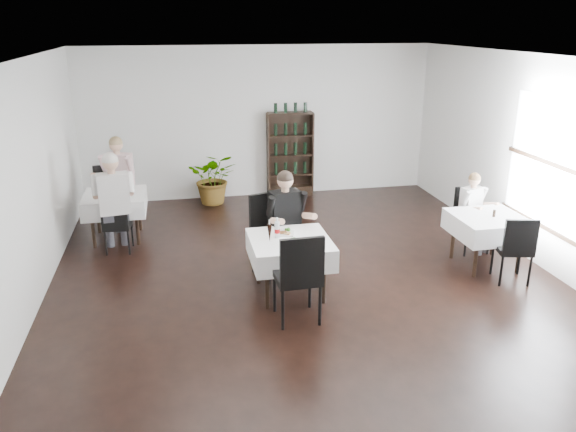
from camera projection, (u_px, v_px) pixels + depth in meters
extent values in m
plane|color=black|center=(312.00, 290.00, 7.56)|extent=(9.00, 9.00, 0.00)
plane|color=white|center=(315.00, 60.00, 6.57)|extent=(9.00, 9.00, 0.00)
plane|color=white|center=(259.00, 123.00, 11.22)|extent=(7.00, 0.00, 7.00)
plane|color=white|center=(523.00, 418.00, 2.90)|extent=(7.00, 0.00, 7.00)
plane|color=white|center=(16.00, 200.00, 6.40)|extent=(0.00, 9.00, 9.00)
plane|color=white|center=(560.00, 169.00, 7.72)|extent=(0.00, 9.00, 9.00)
cube|color=white|center=(559.00, 166.00, 7.70)|extent=(0.03, 2.20, 1.80)
cube|color=black|center=(548.00, 229.00, 8.01)|extent=(0.05, 2.30, 0.06)
cube|color=black|center=(290.00, 190.00, 11.63)|extent=(0.90, 0.28, 0.20)
cylinder|color=black|center=(267.00, 283.00, 6.98)|extent=(0.06, 0.06, 0.71)
cylinder|color=black|center=(258.00, 260.00, 7.65)|extent=(0.06, 0.06, 0.71)
cylinder|color=black|center=(324.00, 278.00, 7.12)|extent=(0.06, 0.06, 0.71)
cylinder|color=black|center=(310.00, 255.00, 7.79)|extent=(0.06, 0.06, 0.71)
cube|color=black|center=(290.00, 242.00, 7.26)|extent=(0.85, 0.85, 0.04)
cube|color=white|center=(290.00, 250.00, 7.30)|extent=(1.03, 1.03, 0.30)
cylinder|color=black|center=(93.00, 227.00, 8.87)|extent=(0.06, 0.06, 0.71)
cylinder|color=black|center=(98.00, 213.00, 9.49)|extent=(0.06, 0.06, 0.71)
cylinder|color=black|center=(137.00, 224.00, 8.99)|extent=(0.06, 0.06, 0.71)
cylinder|color=black|center=(139.00, 210.00, 9.62)|extent=(0.06, 0.06, 0.71)
cube|color=black|center=(114.00, 197.00, 9.12)|extent=(0.80, 0.80, 0.04)
cube|color=white|center=(115.00, 203.00, 9.16)|extent=(0.98, 0.98, 0.30)
cylinder|color=black|center=(476.00, 254.00, 7.85)|extent=(0.06, 0.06, 0.71)
cylinder|color=black|center=(453.00, 236.00, 8.48)|extent=(0.06, 0.06, 0.71)
cylinder|color=black|center=(520.00, 250.00, 7.98)|extent=(0.06, 0.06, 0.71)
cylinder|color=black|center=(494.00, 233.00, 8.61)|extent=(0.06, 0.06, 0.71)
cube|color=black|center=(489.00, 219.00, 8.11)|extent=(0.80, 0.80, 0.04)
cube|color=white|center=(488.00, 226.00, 8.14)|extent=(0.98, 0.98, 0.30)
imported|color=#275F20|center=(214.00, 178.00, 10.99)|extent=(1.06, 0.96, 1.03)
cylinder|color=black|center=(269.00, 266.00, 7.66)|extent=(0.04, 0.04, 0.53)
cylinder|color=black|center=(253.00, 255.00, 8.04)|extent=(0.04, 0.04, 0.53)
cylinder|color=black|center=(297.00, 259.00, 7.89)|extent=(0.04, 0.04, 0.53)
cylinder|color=black|center=(281.00, 249.00, 8.26)|extent=(0.04, 0.04, 0.53)
cube|color=black|center=(275.00, 238.00, 7.86)|extent=(0.67, 0.67, 0.08)
cube|color=black|center=(266.00, 212.00, 7.96)|extent=(0.52, 0.23, 0.57)
cylinder|color=black|center=(310.00, 289.00, 7.04)|extent=(0.04, 0.04, 0.52)
cylinder|color=black|center=(320.00, 305.00, 6.62)|extent=(0.04, 0.04, 0.52)
cylinder|color=black|center=(275.00, 292.00, 6.94)|extent=(0.04, 0.04, 0.52)
cylinder|color=black|center=(283.00, 310.00, 6.52)|extent=(0.04, 0.04, 0.52)
cube|color=black|center=(297.00, 277.00, 6.68)|extent=(0.54, 0.54, 0.08)
cube|color=black|center=(302.00, 261.00, 6.36)|extent=(0.52, 0.07, 0.56)
cylinder|color=black|center=(106.00, 219.00, 9.56)|extent=(0.04, 0.04, 0.49)
cylinder|color=black|center=(100.00, 212.00, 9.91)|extent=(0.04, 0.04, 0.49)
cylinder|color=black|center=(131.00, 214.00, 9.77)|extent=(0.04, 0.04, 0.49)
cylinder|color=black|center=(124.00, 208.00, 10.11)|extent=(0.04, 0.04, 0.49)
cube|color=black|center=(113.00, 198.00, 9.75)|extent=(0.63, 0.63, 0.07)
cube|color=black|center=(108.00, 179.00, 9.83)|extent=(0.48, 0.22, 0.53)
cylinder|color=black|center=(132.00, 235.00, 8.97)|extent=(0.03, 0.03, 0.40)
cylinder|color=black|center=(129.00, 243.00, 8.65)|extent=(0.03, 0.03, 0.40)
cylinder|color=black|center=(110.00, 235.00, 8.94)|extent=(0.03, 0.03, 0.40)
cylinder|color=black|center=(106.00, 244.00, 8.62)|extent=(0.03, 0.03, 0.40)
cube|color=black|center=(118.00, 226.00, 8.72)|extent=(0.44, 0.44, 0.06)
cube|color=black|center=(114.00, 215.00, 8.47)|extent=(0.40, 0.08, 0.43)
cylinder|color=black|center=(466.00, 242.00, 8.58)|extent=(0.04, 0.04, 0.45)
cylinder|color=black|center=(453.00, 233.00, 8.95)|extent=(0.04, 0.04, 0.45)
cylinder|color=black|center=(489.00, 240.00, 8.66)|extent=(0.04, 0.04, 0.45)
cylinder|color=black|center=(476.00, 232.00, 9.02)|extent=(0.04, 0.04, 0.45)
cube|color=black|center=(473.00, 222.00, 8.72)|extent=(0.46, 0.46, 0.07)
cube|color=black|center=(468.00, 201.00, 8.82)|extent=(0.45, 0.05, 0.49)
cylinder|color=black|center=(519.00, 260.00, 7.97)|extent=(0.03, 0.03, 0.44)
cylinder|color=black|center=(530.00, 271.00, 7.61)|extent=(0.03, 0.03, 0.44)
cylinder|color=black|center=(492.00, 260.00, 7.98)|extent=(0.03, 0.03, 0.44)
cylinder|color=black|center=(501.00, 271.00, 7.62)|extent=(0.03, 0.03, 0.44)
cube|color=black|center=(513.00, 249.00, 7.71)|extent=(0.53, 0.53, 0.07)
cube|color=black|center=(521.00, 237.00, 7.43)|extent=(0.44, 0.15, 0.48)
cube|color=#414148|center=(284.00, 240.00, 7.69)|extent=(0.25, 0.46, 0.15)
cylinder|color=#414148|center=(290.00, 267.00, 7.64)|extent=(0.12, 0.12, 0.52)
cube|color=#414148|center=(298.00, 238.00, 7.78)|extent=(0.25, 0.46, 0.15)
cylinder|color=#414148|center=(304.00, 265.00, 7.73)|extent=(0.12, 0.12, 0.52)
cube|color=black|center=(285.00, 211.00, 7.79)|extent=(0.47, 0.33, 0.58)
cylinder|color=tan|center=(277.00, 221.00, 7.46)|extent=(0.16, 0.34, 0.16)
cylinder|color=tan|center=(309.00, 216.00, 7.66)|extent=(0.16, 0.34, 0.16)
sphere|color=tan|center=(285.00, 181.00, 7.63)|extent=(0.22, 0.22, 0.22)
sphere|color=black|center=(285.00, 178.00, 7.62)|extent=(0.22, 0.22, 0.22)
cube|color=#414148|center=(110.00, 193.00, 9.69)|extent=(0.32, 0.48, 0.15)
cylinder|color=#414148|center=(106.00, 216.00, 9.62)|extent=(0.12, 0.12, 0.54)
cube|color=#414148|center=(121.00, 194.00, 9.65)|extent=(0.32, 0.48, 0.15)
cylinder|color=#414148|center=(118.00, 217.00, 9.58)|extent=(0.12, 0.12, 0.54)
cube|color=beige|center=(119.00, 171.00, 9.74)|extent=(0.50, 0.39, 0.60)
cylinder|color=tan|center=(97.00, 175.00, 9.52)|extent=(0.21, 0.35, 0.17)
cylinder|color=tan|center=(125.00, 177.00, 9.43)|extent=(0.21, 0.35, 0.17)
sphere|color=tan|center=(116.00, 145.00, 9.57)|extent=(0.23, 0.23, 0.23)
sphere|color=olive|center=(116.00, 143.00, 9.56)|extent=(0.23, 0.23, 0.23)
cube|color=#414148|center=(123.00, 212.00, 8.72)|extent=(0.22, 0.49, 0.16)
cylinder|color=#414148|center=(124.00, 229.00, 9.01)|extent=(0.12, 0.12, 0.55)
cube|color=#414148|center=(108.00, 213.00, 8.65)|extent=(0.22, 0.49, 0.16)
cylinder|color=#414148|center=(109.00, 230.00, 8.94)|extent=(0.12, 0.12, 0.55)
cube|color=silver|center=(114.00, 194.00, 8.37)|extent=(0.48, 0.31, 0.62)
cylinder|color=tan|center=(130.00, 188.00, 8.73)|extent=(0.14, 0.36, 0.17)
cylinder|color=tan|center=(95.00, 191.00, 8.56)|extent=(0.14, 0.36, 0.17)
sphere|color=tan|center=(110.00, 163.00, 8.24)|extent=(0.23, 0.23, 0.23)
sphere|color=beige|center=(110.00, 160.00, 8.22)|extent=(0.23, 0.23, 0.23)
cube|color=#414148|center=(474.00, 223.00, 8.68)|extent=(0.24, 0.38, 0.12)
cylinder|color=#414148|center=(480.00, 242.00, 8.64)|extent=(0.09, 0.09, 0.42)
cube|color=#414148|center=(481.00, 221.00, 8.77)|extent=(0.24, 0.38, 0.12)
cylinder|color=#414148|center=(487.00, 240.00, 8.73)|extent=(0.09, 0.09, 0.42)
cube|color=silver|center=(471.00, 202.00, 8.76)|extent=(0.39, 0.30, 0.47)
cylinder|color=tan|center=(474.00, 209.00, 8.48)|extent=(0.16, 0.27, 0.13)
cylinder|color=tan|center=(491.00, 205.00, 8.68)|extent=(0.16, 0.27, 0.13)
sphere|color=tan|center=(474.00, 180.00, 8.62)|extent=(0.18, 0.18, 0.18)
sphere|color=brown|center=(475.00, 178.00, 8.62)|extent=(0.18, 0.18, 0.18)
cube|color=white|center=(285.00, 233.00, 7.42)|extent=(0.28, 0.28, 0.02)
cube|color=#502B17|center=(283.00, 232.00, 7.39)|extent=(0.09, 0.08, 0.02)
sphere|color=#2D6A1C|center=(288.00, 229.00, 7.45)|extent=(0.05, 0.05, 0.05)
cube|color=#9A6E46|center=(287.00, 233.00, 7.37)|extent=(0.10, 0.10, 0.02)
cube|color=white|center=(291.00, 243.00, 7.08)|extent=(0.27, 0.27, 0.02)
cube|color=#502B17|center=(289.00, 243.00, 7.05)|extent=(0.10, 0.08, 0.02)
sphere|color=#2D6A1C|center=(294.00, 239.00, 7.12)|extent=(0.06, 0.06, 0.06)
cube|color=#9A6E46|center=(293.00, 244.00, 7.03)|extent=(0.11, 0.10, 0.02)
cone|color=black|center=(270.00, 233.00, 7.13)|extent=(0.07, 0.07, 0.24)
cylinder|color=silver|center=(269.00, 222.00, 7.08)|extent=(0.02, 0.02, 0.06)
cone|color=gold|center=(277.00, 229.00, 7.29)|extent=(0.06, 0.06, 0.21)
cylinder|color=silver|center=(277.00, 220.00, 7.24)|extent=(0.02, 0.02, 0.05)
cylinder|color=silver|center=(277.00, 230.00, 7.26)|extent=(0.07, 0.07, 0.22)
cylinder|color=#A6090C|center=(277.00, 231.00, 7.26)|extent=(0.07, 0.07, 0.06)
cylinder|color=silver|center=(277.00, 220.00, 7.21)|extent=(0.03, 0.03, 0.06)
cube|color=black|center=(317.00, 244.00, 7.06)|extent=(0.22, 0.19, 0.01)
cylinder|color=silver|center=(315.00, 244.00, 7.06)|extent=(0.06, 0.22, 0.01)
cylinder|color=silver|center=(318.00, 243.00, 7.06)|extent=(0.05, 0.22, 0.01)
cylinder|color=black|center=(494.00, 213.00, 8.05)|extent=(0.05, 0.05, 0.10)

